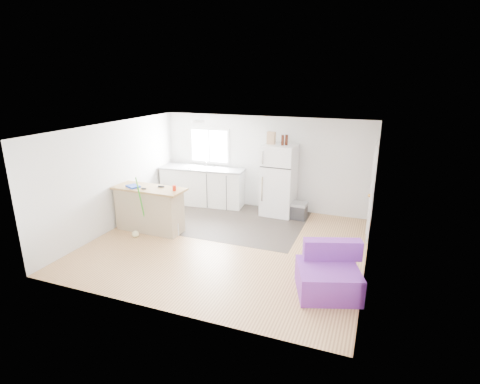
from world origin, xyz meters
name	(u,v)px	position (x,y,z in m)	size (l,w,h in m)	color
room	(227,189)	(0.00, 0.00, 1.20)	(5.51, 5.01, 2.41)	#96623F
vinyl_zone	(220,219)	(-0.73, 1.25, 0.00)	(4.05, 2.50, 0.00)	#362D28
window	(210,146)	(-1.55, 2.49, 1.55)	(1.18, 0.06, 0.98)	white
interior_door	(373,191)	(2.72, 1.55, 1.02)	(0.11, 0.92, 2.10)	white
ceiling_fixture	(198,121)	(-1.20, 1.20, 2.36)	(0.30, 0.30, 0.07)	white
kitchen_cabinets	(203,185)	(-1.61, 2.15, 0.52)	(2.34, 0.93, 1.31)	white
peninsula	(150,209)	(-1.91, 0.06, 0.51)	(1.66, 0.67, 1.01)	tan
refrigerator	(279,180)	(0.51, 2.11, 0.89)	(0.81, 0.77, 1.78)	white
cooler	(296,210)	(1.00, 1.98, 0.21)	(0.55, 0.39, 0.41)	#2E2E31
purple_seat	(328,275)	(2.22, -1.07, 0.29)	(1.19, 1.17, 0.78)	#742E97
cleaner_jug	(175,229)	(-1.24, 0.01, 0.15)	(0.18, 0.15, 0.33)	silver
mop	(137,227)	(-1.97, -0.36, 0.23)	(0.25, 0.39, 1.38)	green
red_cup	(174,188)	(-1.25, 0.07, 1.07)	(0.08, 0.08, 0.12)	red
blue_tray	(133,186)	(-2.24, -0.03, 1.03)	(0.30, 0.22, 0.04)	#1334BA
tool_a	(161,187)	(-1.65, 0.19, 1.02)	(0.14, 0.05, 0.03)	black
tool_b	(144,189)	(-1.92, -0.08, 1.02)	(0.10, 0.04, 0.03)	black
cardboard_box	(271,138)	(0.29, 2.10, 1.93)	(0.20, 0.10, 0.30)	tan
bottle_left	(283,140)	(0.59, 2.04, 1.90)	(0.07, 0.07, 0.25)	#3C160B
bottle_right	(286,140)	(0.67, 2.10, 1.90)	(0.07, 0.07, 0.25)	#3C160B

